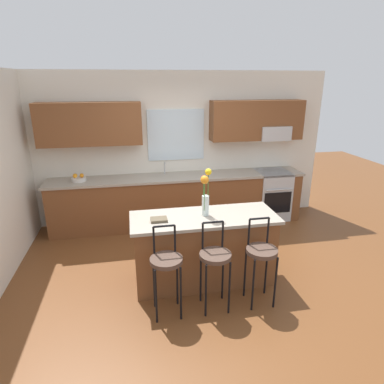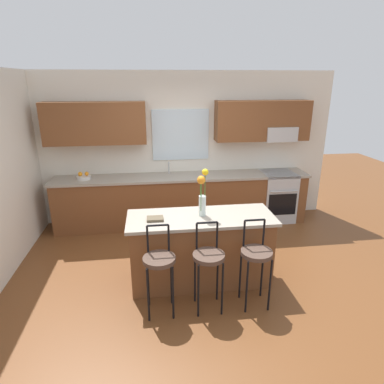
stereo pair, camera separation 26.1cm
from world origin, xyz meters
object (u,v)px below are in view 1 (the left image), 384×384
object	(u,v)px
bar_stool_middle	(215,259)
fruit_bowl_oranges	(79,179)
bar_stool_near	(166,264)
oven_range	(271,194)
bar_stool_far	(261,254)
kitchen_island	(204,249)
flower_vase	(205,192)
cookbook	(159,220)

from	to	relation	value
bar_stool_middle	fruit_bowl_oranges	world-z (taller)	fruit_bowl_oranges
bar_stool_near	bar_stool_middle	size ratio (longest dim) A/B	1.00
oven_range	bar_stool_far	bearing A→B (deg)	-116.30
bar_stool_middle	bar_stool_far	distance (m)	0.55
oven_range	kitchen_island	bearing A→B (deg)	-133.34
oven_range	fruit_bowl_oranges	distance (m)	3.52
oven_range	bar_stool_middle	world-z (taller)	bar_stool_middle
oven_range	flower_vase	xyz separation A→B (m)	(-1.72, -1.82, 0.77)
bar_stool_far	cookbook	size ratio (longest dim) A/B	5.21
cookbook	flower_vase	bearing A→B (deg)	5.82
bar_stool_near	bar_stool_middle	world-z (taller)	same
bar_stool_near	bar_stool_far	size ratio (longest dim) A/B	1.00
kitchen_island	fruit_bowl_oranges	bearing A→B (deg)	133.13
bar_stool_near	fruit_bowl_oranges	distance (m)	2.73
bar_stool_middle	cookbook	bearing A→B (deg)	137.30
bar_stool_near	fruit_bowl_oranges	world-z (taller)	fruit_bowl_oranges
bar_stool_far	flower_vase	bearing A→B (deg)	132.20
kitchen_island	bar_stool_far	xyz separation A→B (m)	(0.55, -0.56, 0.17)
kitchen_island	cookbook	world-z (taller)	cookbook
flower_vase	fruit_bowl_oranges	size ratio (longest dim) A/B	2.51
kitchen_island	oven_range	bearing A→B (deg)	46.66
oven_range	fruit_bowl_oranges	world-z (taller)	fruit_bowl_oranges
cookbook	bar_stool_near	bearing A→B (deg)	-87.58
cookbook	fruit_bowl_oranges	xyz separation A→B (m)	(-1.18, 1.90, 0.03)
oven_range	bar_stool_far	size ratio (longest dim) A/B	0.88
bar_stool_near	bar_stool_far	bearing A→B (deg)	0.00
bar_stool_far	fruit_bowl_oranges	world-z (taller)	fruit_bowl_oranges
oven_range	bar_stool_near	xyz separation A→B (m)	(-2.29, -2.41, 0.18)
bar_stool_near	fruit_bowl_oranges	bearing A→B (deg)	116.26
kitchen_island	bar_stool_middle	world-z (taller)	bar_stool_middle
fruit_bowl_oranges	bar_stool_middle	bearing A→B (deg)	-54.26
kitchen_island	cookbook	xyz separation A→B (m)	(-0.57, -0.04, 0.47)
oven_range	bar_stool_middle	size ratio (longest dim) A/B	0.88
flower_vase	kitchen_island	bearing A→B (deg)	-123.89
bar_stool_middle	fruit_bowl_oranges	bearing A→B (deg)	125.74
fruit_bowl_oranges	flower_vase	bearing A→B (deg)	-46.22
kitchen_island	bar_stool_near	bearing A→B (deg)	-134.31
cookbook	oven_range	bearing A→B (deg)	39.10
bar_stool_middle	fruit_bowl_oranges	distance (m)	3.01
bar_stool_far	flower_vase	size ratio (longest dim) A/B	1.73
bar_stool_far	cookbook	world-z (taller)	bar_stool_far
oven_range	bar_stool_near	world-z (taller)	bar_stool_near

